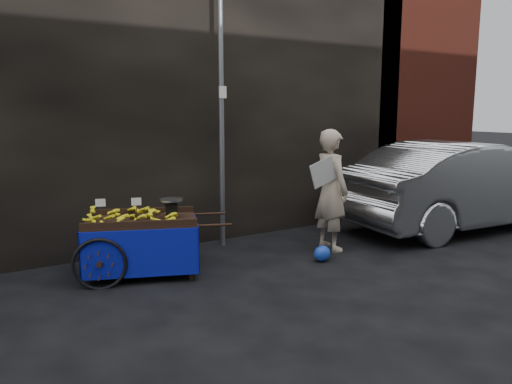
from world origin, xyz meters
TOP-DOWN VIEW (x-y plane):
  - ground at (0.00, 0.00)m, footprint 80.00×80.00m
  - building_wall at (0.39, 2.60)m, footprint 13.50×2.00m
  - street_pole at (0.30, 1.30)m, footprint 0.12×0.10m
  - banana_cart at (-1.31, 0.63)m, footprint 2.13×1.52m
  - vendor at (1.59, 0.21)m, footprint 0.77×0.69m
  - plastic_bag at (1.08, -0.23)m, footprint 0.26×0.20m
  - parked_car at (4.58, 0.00)m, footprint 4.92×2.13m

SIDE VIEW (x-z plane):
  - ground at x=0.00m, z-range 0.00..0.00m
  - plastic_bag at x=1.08m, z-range 0.00..0.23m
  - banana_cart at x=-1.31m, z-range 0.12..1.18m
  - parked_car at x=4.58m, z-range 0.00..1.57m
  - vendor at x=1.59m, z-range 0.00..1.86m
  - street_pole at x=0.30m, z-range 0.01..4.01m
  - building_wall at x=0.39m, z-range 0.00..5.00m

